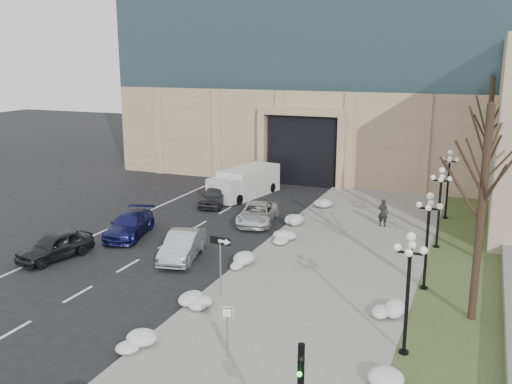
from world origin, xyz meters
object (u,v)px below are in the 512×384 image
at_px(box_truck, 245,183).
at_px(one_way_sign, 223,248).
at_px(car_b, 182,246).
at_px(lamppost_d, 449,175).
at_px(car_c, 129,225).
at_px(car_d, 257,214).
at_px(lamppost_a, 409,278).
at_px(lamppost_c, 440,197).
at_px(lamppost_b, 428,228).
at_px(car_e, 215,196).
at_px(keep_sign, 227,321).
at_px(pedestrian, 383,213).
at_px(car_a, 55,246).

distance_m(box_truck, one_way_sign, 19.60).
height_order(car_b, lamppost_d, lamppost_d).
distance_m(car_c, box_truck, 12.43).
distance_m(car_d, box_truck, 7.63).
bearing_deg(lamppost_a, lamppost_c, 90.00).
relative_size(car_c, one_way_sign, 1.71).
bearing_deg(car_d, lamppost_b, -43.98).
height_order(car_e, keep_sign, keep_sign).
xyz_separation_m(car_b, one_way_sign, (4.31, -3.82, 1.62)).
xyz_separation_m(car_e, lamppost_b, (16.14, -10.52, 2.37)).
xyz_separation_m(car_b, pedestrian, (9.07, 9.89, 0.27)).
bearing_deg(car_b, car_d, 67.77).
xyz_separation_m(car_c, keep_sign, (11.77, -11.08, 0.82)).
height_order(car_e, lamppost_d, lamppost_d).
xyz_separation_m(one_way_sign, lamppost_c, (8.36, 10.78, 0.70)).
height_order(box_truck, lamppost_c, lamppost_c).
bearing_deg(lamppost_a, box_truck, 126.55).
height_order(pedestrian, box_truck, box_truck).
xyz_separation_m(car_c, pedestrian, (14.06, 7.59, 0.30)).
distance_m(one_way_sign, keep_sign, 5.60).
bearing_deg(car_a, lamppost_a, 3.24).
xyz_separation_m(lamppost_a, lamppost_b, (0.00, 6.50, 0.00)).
bearing_deg(keep_sign, car_c, 120.28).
distance_m(car_b, car_d, 7.95).
height_order(keep_sign, lamppost_d, lamppost_d).
bearing_deg(car_a, one_way_sign, 7.03).
distance_m(car_b, lamppost_d, 18.63).
bearing_deg(lamppost_b, car_b, -177.93).
distance_m(car_a, pedestrian, 19.90).
bearing_deg(keep_sign, pedestrian, 66.56).
distance_m(car_c, one_way_sign, 11.25).
bearing_deg(car_e, car_b, -83.96).
height_order(keep_sign, lamppost_c, lamppost_c).
height_order(car_c, one_way_sign, one_way_sign).
bearing_deg(lamppost_a, car_a, 169.84).
xyz_separation_m(car_d, lamppost_c, (11.46, -0.90, 2.41)).
bearing_deg(lamppost_c, lamppost_b, -90.00).
relative_size(car_d, lamppost_b, 1.00).
relative_size(one_way_sign, lamppost_a, 0.60).
xyz_separation_m(one_way_sign, lamppost_d, (8.36, 17.28, 0.70)).
distance_m(car_c, car_d, 8.32).
bearing_deg(keep_sign, car_d, 92.08).
bearing_deg(box_truck, car_b, -69.34).
xyz_separation_m(car_d, lamppost_d, (11.46, 5.60, 2.41)).
distance_m(car_b, car_e, 11.52).
xyz_separation_m(car_b, car_d, (1.21, 7.86, -0.08)).
distance_m(pedestrian, one_way_sign, 14.58).
relative_size(car_b, lamppost_b, 0.95).
height_order(lamppost_a, lamppost_b, same).
height_order(car_a, keep_sign, keep_sign).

